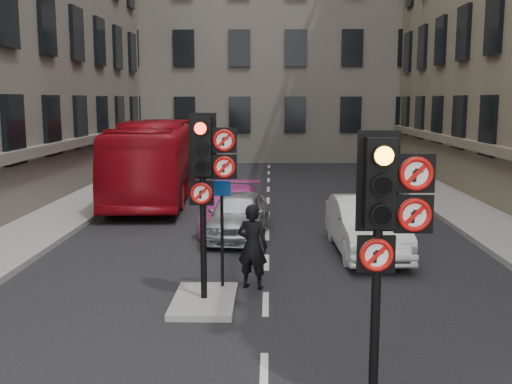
{
  "coord_description": "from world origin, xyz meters",
  "views": [
    {
      "loc": [
        0.08,
        -6.18,
        3.95
      ],
      "look_at": [
        -0.13,
        2.49,
        2.6
      ],
      "focal_mm": 42.0,
      "sensor_mm": 36.0,
      "label": 1
    }
  ],
  "objects_px": {
    "car_silver": "(238,215)",
    "bus_red": "(156,159)",
    "motorcyclist": "(252,246)",
    "car_pink": "(234,208)",
    "signal_far": "(207,166)",
    "car_white": "(366,226)",
    "motorcycle": "(348,234)",
    "signal_near": "(386,213)",
    "info_sign": "(222,219)"
  },
  "relations": [
    {
      "from": "signal_far",
      "to": "car_silver",
      "type": "height_order",
      "value": "signal_far"
    },
    {
      "from": "car_silver",
      "to": "signal_far",
      "type": "bearing_deg",
      "value": -87.51
    },
    {
      "from": "bus_red",
      "to": "motorcycle",
      "type": "xyz_separation_m",
      "value": [
        6.57,
        -9.01,
        -0.99
      ]
    },
    {
      "from": "signal_far",
      "to": "motorcycle",
      "type": "relative_size",
      "value": 1.93
    },
    {
      "from": "signal_near",
      "to": "car_silver",
      "type": "bearing_deg",
      "value": 103.46
    },
    {
      "from": "signal_near",
      "to": "info_sign",
      "type": "xyz_separation_m",
      "value": [
        -2.39,
        4.74,
        -1.04
      ]
    },
    {
      "from": "car_silver",
      "to": "bus_red",
      "type": "bearing_deg",
      "value": 122.94
    },
    {
      "from": "car_white",
      "to": "motorcyclist",
      "type": "height_order",
      "value": "motorcyclist"
    },
    {
      "from": "car_silver",
      "to": "car_pink",
      "type": "relative_size",
      "value": 0.88
    },
    {
      "from": "signal_near",
      "to": "car_white",
      "type": "relative_size",
      "value": 0.82
    },
    {
      "from": "signal_far",
      "to": "car_silver",
      "type": "relative_size",
      "value": 0.92
    },
    {
      "from": "signal_far",
      "to": "motorcyclist",
      "type": "distance_m",
      "value": 2.22
    },
    {
      "from": "signal_near",
      "to": "car_pink",
      "type": "height_order",
      "value": "signal_near"
    },
    {
      "from": "motorcyclist",
      "to": "signal_near",
      "type": "bearing_deg",
      "value": 128.25
    },
    {
      "from": "signal_near",
      "to": "car_pink",
      "type": "distance_m",
      "value": 11.32
    },
    {
      "from": "signal_far",
      "to": "info_sign",
      "type": "bearing_deg",
      "value": 73.84
    },
    {
      "from": "signal_far",
      "to": "bus_red",
      "type": "distance_m",
      "value": 13.19
    },
    {
      "from": "motorcyclist",
      "to": "car_white",
      "type": "bearing_deg",
      "value": -115.09
    },
    {
      "from": "signal_near",
      "to": "car_white",
      "type": "bearing_deg",
      "value": 82.4
    },
    {
      "from": "car_silver",
      "to": "motorcyclist",
      "type": "distance_m",
      "value": 4.71
    },
    {
      "from": "motorcyclist",
      "to": "car_pink",
      "type": "bearing_deg",
      "value": -63.95
    },
    {
      "from": "car_white",
      "to": "info_sign",
      "type": "height_order",
      "value": "info_sign"
    },
    {
      "from": "bus_red",
      "to": "signal_near",
      "type": "bearing_deg",
      "value": -74.0
    },
    {
      "from": "car_pink",
      "to": "motorcycle",
      "type": "relative_size",
      "value": 2.38
    },
    {
      "from": "bus_red",
      "to": "motorcyclist",
      "type": "bearing_deg",
      "value": -73.9
    },
    {
      "from": "signal_near",
      "to": "motorcyclist",
      "type": "xyz_separation_m",
      "value": [
        -1.77,
        5.01,
        -1.68
      ]
    },
    {
      "from": "motorcycle",
      "to": "info_sign",
      "type": "xyz_separation_m",
      "value": [
        -2.97,
        -2.95,
        0.99
      ]
    },
    {
      "from": "motorcyclist",
      "to": "car_silver",
      "type": "bearing_deg",
      "value": -64.58
    },
    {
      "from": "signal_near",
      "to": "info_sign",
      "type": "distance_m",
      "value": 5.41
    },
    {
      "from": "car_white",
      "to": "bus_red",
      "type": "height_order",
      "value": "bus_red"
    },
    {
      "from": "signal_near",
      "to": "car_pink",
      "type": "bearing_deg",
      "value": 103.07
    },
    {
      "from": "bus_red",
      "to": "info_sign",
      "type": "bearing_deg",
      "value": -76.97
    },
    {
      "from": "motorcycle",
      "to": "motorcyclist",
      "type": "bearing_deg",
      "value": -125.17
    },
    {
      "from": "car_white",
      "to": "info_sign",
      "type": "distance_m",
      "value": 4.79
    },
    {
      "from": "signal_far",
      "to": "car_silver",
      "type": "bearing_deg",
      "value": 87.16
    },
    {
      "from": "signal_far",
      "to": "motorcycle",
      "type": "bearing_deg",
      "value": 49.18
    },
    {
      "from": "signal_far",
      "to": "car_silver",
      "type": "distance_m",
      "value": 6.04
    },
    {
      "from": "signal_far",
      "to": "info_sign",
      "type": "distance_m",
      "value": 1.39
    },
    {
      "from": "car_pink",
      "to": "motorcyclist",
      "type": "relative_size",
      "value": 2.44
    },
    {
      "from": "car_pink",
      "to": "motorcyclist",
      "type": "distance_m",
      "value": 5.91
    },
    {
      "from": "bus_red",
      "to": "motorcycle",
      "type": "relative_size",
      "value": 6.02
    },
    {
      "from": "motorcyclist",
      "to": "motorcycle",
      "type": "bearing_deg",
      "value": -112.57
    },
    {
      "from": "bus_red",
      "to": "signal_far",
      "type": "bearing_deg",
      "value": -78.79
    },
    {
      "from": "car_silver",
      "to": "bus_red",
      "type": "distance_m",
      "value": 7.96
    },
    {
      "from": "car_white",
      "to": "bus_red",
      "type": "relative_size",
      "value": 0.39
    },
    {
      "from": "car_silver",
      "to": "car_white",
      "type": "distance_m",
      "value": 3.79
    },
    {
      "from": "car_silver",
      "to": "bus_red",
      "type": "height_order",
      "value": "bus_red"
    },
    {
      "from": "car_white",
      "to": "info_sign",
      "type": "xyz_separation_m",
      "value": [
        -3.45,
        -3.22,
        0.82
      ]
    },
    {
      "from": "signal_far",
      "to": "car_white",
      "type": "relative_size",
      "value": 0.82
    },
    {
      "from": "car_pink",
      "to": "bus_red",
      "type": "bearing_deg",
      "value": 121.39
    }
  ]
}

